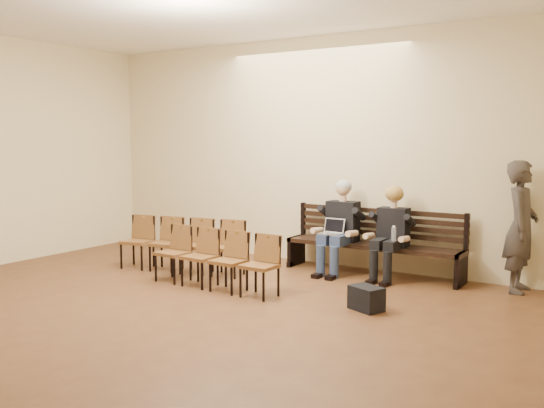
{
  "coord_description": "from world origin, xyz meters",
  "views": [
    {
      "loc": [
        4.5,
        -3.32,
        1.95
      ],
      "look_at": [
        -0.2,
        4.05,
        1.0
      ],
      "focal_mm": 40.0,
      "sensor_mm": 36.0,
      "label": 1
    }
  ],
  "objects": [
    {
      "name": "bench",
      "position": [
        1.13,
        4.65,
        0.23
      ],
      "size": [
        2.6,
        0.9,
        0.45
      ],
      "primitive_type": "cube",
      "color": "black",
      "rests_on": "ground"
    },
    {
      "name": "room_walls",
      "position": [
        0.0,
        0.79,
        2.54
      ],
      "size": [
        8.02,
        10.01,
        3.51
      ],
      "color": "beige",
      "rests_on": "ground"
    },
    {
      "name": "water_bottle",
      "position": [
        1.57,
        4.32,
        0.56
      ],
      "size": [
        0.08,
        0.08,
        0.21
      ],
      "primitive_type": "cylinder",
      "rotation": [
        0.0,
        0.0,
        0.21
      ],
      "color": "silver",
      "rests_on": "bench"
    },
    {
      "name": "bag",
      "position": [
        1.79,
        2.93,
        0.14
      ],
      "size": [
        0.44,
        0.38,
        0.27
      ],
      "primitive_type": "cube",
      "rotation": [
        0.0,
        0.0,
        -0.4
      ],
      "color": "black",
      "rests_on": "ground"
    },
    {
      "name": "passerby",
      "position": [
        3.09,
        4.75,
        0.96
      ],
      "size": [
        0.49,
        0.72,
        1.93
      ],
      "primitive_type": "imported",
      "rotation": [
        0.0,
        0.0,
        1.6
      ],
      "color": "#352F2B",
      "rests_on": "ground"
    },
    {
      "name": "chair_row_back",
      "position": [
        -1.32,
        3.33,
        0.4
      ],
      "size": [
        1.97,
        0.8,
        0.79
      ],
      "primitive_type": "cube",
      "rotation": [
        0.0,
        0.0,
        0.2
      ],
      "color": "brown",
      "rests_on": "ground"
    },
    {
      "name": "chair_row_front",
      "position": [
        -0.29,
        2.79,
        0.38
      ],
      "size": [
        1.89,
        0.5,
        0.77
      ],
      "primitive_type": "cube",
      "rotation": [
        0.0,
        0.0,
        -0.04
      ],
      "color": "brown",
      "rests_on": "ground"
    },
    {
      "name": "ground",
      "position": [
        0.0,
        0.0,
        0.0
      ],
      "size": [
        10.0,
        10.0,
        0.0
      ],
      "primitive_type": "plane",
      "color": "brown",
      "rests_on": "ground"
    },
    {
      "name": "laptop",
      "position": [
        0.63,
        4.29,
        0.56
      ],
      "size": [
        0.32,
        0.26,
        0.23
      ],
      "primitive_type": "cube",
      "rotation": [
        0.0,
        0.0,
        0.05
      ],
      "color": "silver",
      "rests_on": "bench"
    },
    {
      "name": "seated_woman",
      "position": [
        1.44,
        4.53,
        0.59
      ],
      "size": [
        0.51,
        0.71,
        1.19
      ],
      "primitive_type": null,
      "color": "black",
      "rests_on": "ground"
    },
    {
      "name": "seated_man",
      "position": [
        0.66,
        4.53,
        0.67
      ],
      "size": [
        0.55,
        0.77,
        1.33
      ],
      "primitive_type": null,
      "color": "black",
      "rests_on": "ground"
    }
  ]
}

